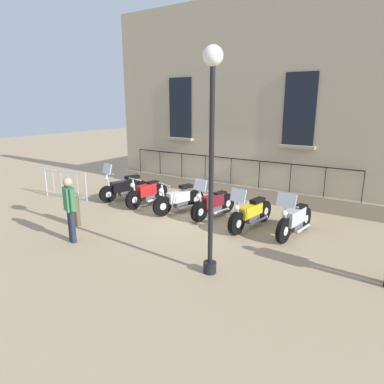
# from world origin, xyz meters

# --- Properties ---
(ground_plane) EXTENTS (60.00, 60.00, 0.00)m
(ground_plane) POSITION_xyz_m (0.00, 0.00, 0.00)
(ground_plane) COLOR tan
(building_facade) EXTENTS (0.82, 10.75, 7.09)m
(building_facade) POSITION_xyz_m (-2.72, -0.00, 3.46)
(building_facade) COLOR tan
(building_facade) RESTS_ON ground_plane
(motorcycle_black) EXTENTS (1.95, 0.95, 1.42)m
(motorcycle_black) POSITION_xyz_m (0.09, -3.19, 0.44)
(motorcycle_black) COLOR black
(motorcycle_black) RESTS_ON ground_plane
(motorcycle_red) EXTENTS (1.93, 0.60, 1.04)m
(motorcycle_red) POSITION_xyz_m (0.21, -1.99, 0.44)
(motorcycle_red) COLOR black
(motorcycle_red) RESTS_ON ground_plane
(motorcycle_white) EXTENTS (1.93, 0.86, 1.04)m
(motorcycle_white) POSITION_xyz_m (0.25, -0.58, 0.43)
(motorcycle_white) COLOR black
(motorcycle_white) RESTS_ON ground_plane
(motorcycle_maroon) EXTENTS (1.92, 0.69, 1.33)m
(motorcycle_maroon) POSITION_xyz_m (0.08, 0.61, 0.43)
(motorcycle_maroon) COLOR black
(motorcycle_maroon) RESTS_ON ground_plane
(motorcycle_yellow) EXTENTS (2.12, 0.65, 1.28)m
(motorcycle_yellow) POSITION_xyz_m (0.27, 1.97, 0.41)
(motorcycle_yellow) COLOR black
(motorcycle_yellow) RESTS_ON ground_plane
(motorcycle_silver) EXTENTS (1.92, 0.66, 1.32)m
(motorcycle_silver) POSITION_xyz_m (0.26, 3.23, 0.45)
(motorcycle_silver) COLOR black
(motorcycle_silver) RESTS_ON ground_plane
(lamppost) EXTENTS (0.39, 0.39, 4.54)m
(lamppost) POSITION_xyz_m (3.28, 2.36, 2.89)
(lamppost) COLOR black
(lamppost) RESTS_ON ground_plane
(crowd_barrier) EXTENTS (0.41, 1.93, 1.05)m
(crowd_barrier) POSITION_xyz_m (1.19, -5.17, 0.56)
(crowd_barrier) COLOR #B7B7BF
(crowd_barrier) RESTS_ON ground_plane
(bollard) EXTENTS (0.18, 0.18, 0.98)m
(bollard) POSITION_xyz_m (2.91, -2.37, 0.49)
(bollard) COLOR brown
(bollard) RESTS_ON ground_plane
(pedestrian_walking) EXTENTS (0.34, 0.50, 1.71)m
(pedestrian_walking) POSITION_xyz_m (3.78, -1.49, 0.97)
(pedestrian_walking) COLOR #23283D
(pedestrian_walking) RESTS_ON ground_plane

